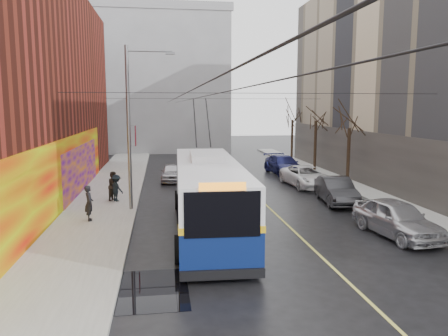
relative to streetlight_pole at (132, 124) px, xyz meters
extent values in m
plane|color=black|center=(6.14, -10.00, -4.85)|extent=(140.00, 140.00, 0.00)
cube|color=gray|center=(-1.86, 2.00, -4.77)|extent=(4.00, 60.00, 0.15)
cube|color=gray|center=(15.14, 2.00, -4.77)|extent=(2.00, 60.00, 0.15)
cube|color=#BFB74C|center=(7.64, 4.00, -4.84)|extent=(0.12, 50.00, 0.01)
cube|color=red|center=(-3.82, 0.00, -2.85)|extent=(0.08, 28.00, 4.00)
cube|color=#520598|center=(-3.78, 6.00, -3.25)|extent=(0.06, 12.00, 3.20)
cube|color=#4C4742|center=(16.11, 4.00, -2.85)|extent=(0.06, 36.00, 4.00)
cube|color=gray|center=(0.14, 35.00, 4.15)|extent=(20.00, 12.00, 18.00)
cube|color=gray|center=(0.14, 29.10, 12.65)|extent=(20.50, 0.40, 1.00)
cylinder|color=slate|center=(-0.16, 0.00, -0.35)|extent=(0.20, 0.20, 9.00)
cube|color=maroon|center=(0.19, 0.00, -0.65)|extent=(0.04, 0.60, 1.10)
cylinder|color=slate|center=(1.04, 0.00, 3.85)|extent=(2.40, 0.10, 0.10)
cube|color=slate|center=(2.14, 0.00, 3.75)|extent=(0.50, 0.22, 0.12)
cylinder|color=black|center=(2.34, 5.00, 1.35)|extent=(0.02, 60.00, 0.02)
cylinder|color=black|center=(3.34, 5.00, 1.35)|extent=(0.02, 60.00, 0.02)
cylinder|color=black|center=(6.14, -4.00, 1.55)|extent=(18.00, 0.02, 0.02)
cylinder|color=black|center=(6.14, 12.00, 1.55)|extent=(18.00, 0.02, 0.02)
cylinder|color=black|center=(15.14, 6.00, -2.75)|extent=(0.24, 0.24, 4.20)
cylinder|color=black|center=(15.14, 13.00, -2.61)|extent=(0.24, 0.24, 4.48)
cylinder|color=black|center=(15.14, 20.00, -2.66)|extent=(0.24, 0.24, 4.37)
cube|color=black|center=(1.08, -10.72, -4.84)|extent=(2.51, 3.34, 0.01)
ellipsoid|color=slate|center=(2.53, -1.98, 2.17)|extent=(0.44, 0.20, 0.12)
ellipsoid|color=slate|center=(5.05, 1.42, 3.16)|extent=(0.44, 0.20, 0.12)
ellipsoid|color=slate|center=(1.54, -0.08, 1.95)|extent=(0.44, 0.20, 0.12)
cube|color=#0A1A51|center=(3.69, -4.22, -3.82)|extent=(3.24, 13.01, 1.61)
cube|color=silver|center=(3.69, -4.22, -2.32)|extent=(3.24, 13.01, 1.40)
cube|color=gold|center=(3.69, -4.22, -3.02)|extent=(3.29, 13.05, 0.24)
cube|color=black|center=(3.46, -10.69, -2.48)|extent=(2.48, 0.13, 1.51)
cube|color=black|center=(3.91, 2.24, -2.48)|extent=(2.48, 0.13, 1.29)
cube|color=black|center=(2.27, -4.17, -2.42)|extent=(0.45, 11.84, 1.08)
cube|color=black|center=(5.11, -4.27, -2.42)|extent=(0.45, 11.84, 1.08)
cube|color=silver|center=(3.72, -3.15, -1.46)|extent=(1.62, 3.28, 0.32)
cube|color=black|center=(3.46, -10.73, -4.47)|extent=(2.80, 0.23, 0.32)
cylinder|color=black|center=(2.14, -8.48, -4.31)|extent=(0.36, 1.09, 1.08)
cylinder|color=black|center=(4.94, -8.57, -4.31)|extent=(0.36, 1.09, 1.08)
cylinder|color=black|center=(2.44, 0.13, -4.31)|extent=(0.36, 1.09, 1.08)
cylinder|color=black|center=(5.23, 0.03, -4.31)|extent=(0.36, 1.09, 1.08)
cylinder|color=black|center=(3.48, 0.63, 0.10)|extent=(0.19, 3.74, 2.65)
cylinder|color=black|center=(4.23, 0.61, 0.10)|extent=(0.19, 3.74, 2.65)
imported|color=#B9BABF|center=(11.94, -6.45, -4.01)|extent=(2.53, 5.08, 1.66)
imported|color=#2A2A2D|center=(11.94, 0.38, -4.07)|extent=(2.19, 4.88, 1.55)
imported|color=white|center=(11.94, 5.92, -4.10)|extent=(2.88, 5.53, 1.49)
imported|color=navy|center=(11.94, 11.83, -4.05)|extent=(2.68, 5.64, 1.59)
imported|color=#B9B8BD|center=(2.35, 9.62, -4.15)|extent=(1.85, 4.15, 1.39)
imported|color=black|center=(-2.04, -2.24, -3.81)|extent=(0.55, 0.72, 1.77)
imported|color=black|center=(-1.32, 2.39, -3.82)|extent=(0.90, 1.02, 1.76)
imported|color=black|center=(-1.14, 2.12, -3.89)|extent=(1.14, 1.17, 1.61)
camera|label=1|loc=(1.57, -24.15, 0.97)|focal=35.00mm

